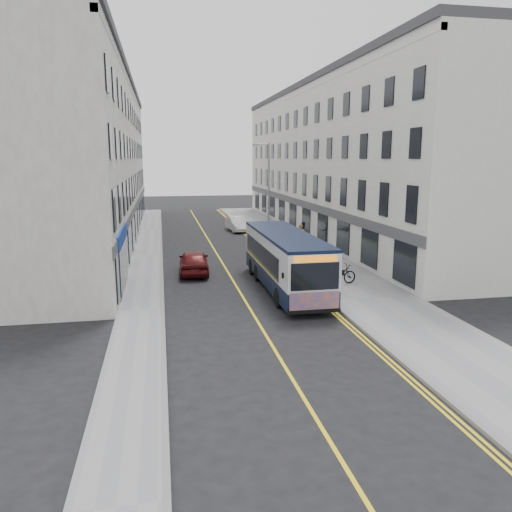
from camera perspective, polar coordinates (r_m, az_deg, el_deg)
name	(u,v)px	position (r m, az deg, el deg)	size (l,w,h in m)	color
ground	(244,299)	(24.81, -1.34, -4.99)	(140.00, 140.00, 0.00)	black
pavement_east	(300,251)	(37.56, 5.05, 0.62)	(4.50, 64.00, 0.12)	gray
pavement_west	(147,256)	(36.18, -12.35, 0.00)	(2.00, 64.00, 0.12)	gray
kerb_east	(271,252)	(37.01, 1.70, 0.51)	(0.18, 64.00, 0.13)	slate
kerb_west	(161,255)	(36.16, -10.77, 0.06)	(0.18, 64.00, 0.13)	slate
road_centre_line	(217,254)	(36.38, -4.46, 0.20)	(0.12, 64.00, 0.01)	yellow
road_dbl_yellow_inner	(265,253)	(36.93, 1.02, 0.39)	(0.10, 64.00, 0.01)	yellow
road_dbl_yellow_outer	(267,252)	(36.97, 1.32, 0.40)	(0.10, 64.00, 0.01)	yellow
terrace_east	(330,162)	(47.10, 8.42, 10.55)	(6.00, 46.00, 13.00)	white
terrace_west	(98,163)	(44.80, -17.63, 10.13)	(6.00, 46.00, 13.00)	silver
streetlamp	(268,191)	(38.45, 1.34, 7.40)	(1.32, 0.18, 8.00)	gray
city_bus	(285,259)	(26.33, 3.34, -0.33)	(2.45, 10.46, 3.04)	black
bicycle	(338,274)	(27.45, 9.37, -2.09)	(0.74, 2.12, 1.11)	black
pedestrian_near	(301,237)	(37.72, 5.14, 2.22)	(0.69, 0.46, 1.90)	olive
pedestrian_far	(304,232)	(40.80, 5.46, 2.74)	(0.82, 0.64, 1.68)	black
car_white	(237,224)	(47.74, -2.17, 3.68)	(1.48, 4.23, 1.39)	silver
car_maroon	(194,261)	(30.37, -7.11, -0.63)	(1.75, 4.36, 1.48)	#540E0F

